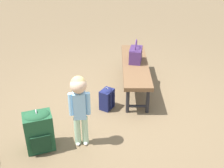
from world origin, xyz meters
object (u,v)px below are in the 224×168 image
object	(u,v)px
child_standing	(79,101)
backpack_small	(107,98)
backpack_large	(39,130)
park_bench	(135,66)
handbag	(136,54)

from	to	relation	value
child_standing	backpack_small	world-z (taller)	child_standing
backpack_large	backpack_small	distance (m)	1.16
park_bench	handbag	distance (m)	0.20
backpack_large	handbag	bearing A→B (deg)	157.07
park_bench	handbag	world-z (taller)	handbag
park_bench	backpack_large	world-z (taller)	backpack_large
park_bench	child_standing	xyz separation A→B (m)	(1.52, -0.33, 0.21)
child_standing	backpack_large	xyz separation A→B (m)	(0.21, -0.44, -0.34)
handbag	park_bench	bearing A→B (deg)	9.61
park_bench	backpack_small	distance (m)	0.77
park_bench	child_standing	size ratio (longest dim) A/B	1.81
park_bench	child_standing	distance (m)	1.57
park_bench	child_standing	world-z (taller)	child_standing
handbag	backpack_small	xyz separation A→B (m)	(0.76, -0.25, -0.41)
park_bench	backpack_large	distance (m)	1.90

